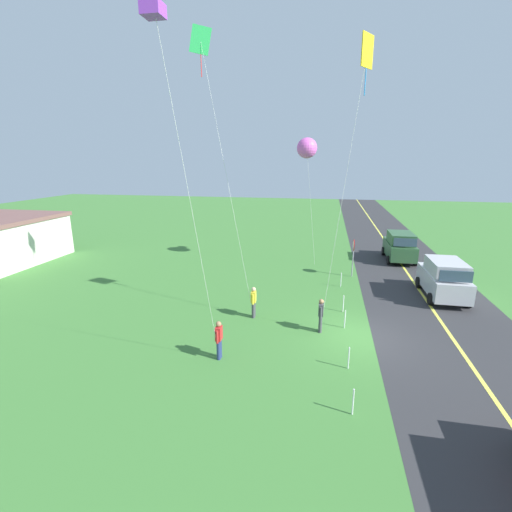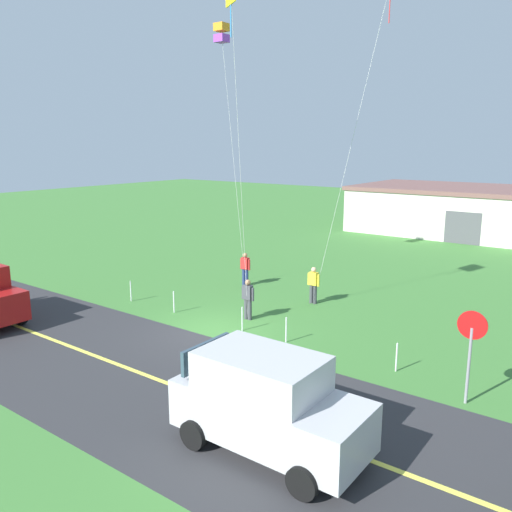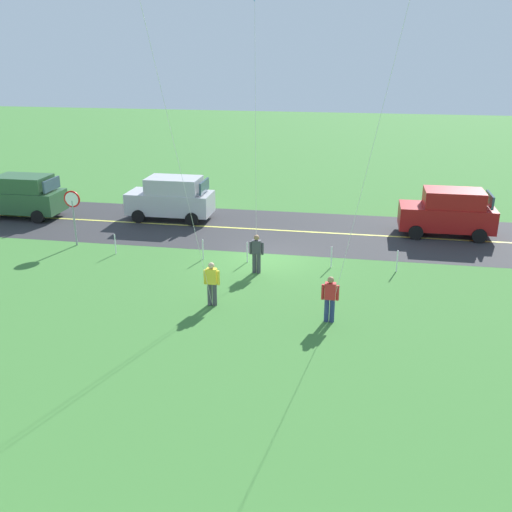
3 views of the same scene
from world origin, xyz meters
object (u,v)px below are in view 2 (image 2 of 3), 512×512
car_suv_foreground (268,402)px  person_child_watcher (248,298)px  person_adult_near (313,284)px  warehouse_distant (482,211)px  stop_sign (471,339)px  person_adult_companion (245,268)px  kite_blue_mid (222,34)px

car_suv_foreground → person_child_watcher: 8.92m
car_suv_foreground → person_child_watcher: car_suv_foreground is taller
person_adult_near → warehouse_distant: 22.91m
car_suv_foreground → stop_sign: size_ratio=1.72×
person_adult_companion → person_child_watcher: 5.01m
stop_sign → person_adult_companion: size_ratio=1.60×
car_suv_foreground → person_child_watcher: (-5.76, 6.81, -0.29)m
car_suv_foreground → person_adult_companion: size_ratio=2.75×
warehouse_distant → kite_blue_mid: bearing=-109.2°
person_adult_companion → warehouse_distant: warehouse_distant is taller
stop_sign → person_adult_companion: (-11.89, 5.82, -0.94)m
person_adult_near → kite_blue_mid: kite_blue_mid is taller
person_adult_near → person_adult_companion: size_ratio=1.00×
warehouse_distant → person_adult_near: bearing=-93.0°
car_suv_foreground → person_child_watcher: bearing=130.2°
person_adult_companion → person_child_watcher: size_ratio=1.00×
stop_sign → kite_blue_mid: size_ratio=0.21×
person_adult_near → person_adult_companion: 4.16m
person_child_watcher → warehouse_distant: (2.20, 26.20, 0.89)m
person_adult_near → person_child_watcher: same height
stop_sign → person_adult_companion: 13.27m
person_child_watcher → warehouse_distant: warehouse_distant is taller
person_child_watcher → car_suv_foreground: bearing=-154.6°
person_adult_near → person_child_watcher: (-0.98, -3.33, 0.00)m
person_child_watcher → stop_sign: bearing=-117.3°
person_adult_near → person_adult_companion: bearing=-38.2°
person_adult_companion → car_suv_foreground: bearing=116.5°
person_adult_near → kite_blue_mid: 12.68m
person_adult_near → kite_blue_mid: bearing=-43.9°
kite_blue_mid → warehouse_distant: size_ratio=0.67×
car_suv_foreground → person_adult_companion: bearing=129.7°
person_child_watcher → kite_blue_mid: 13.07m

